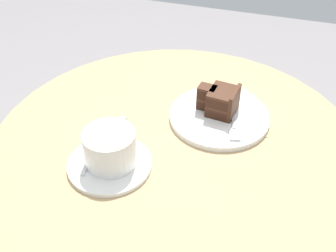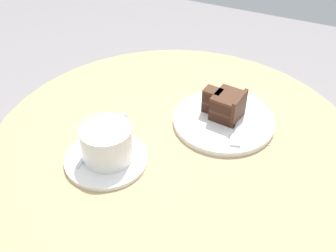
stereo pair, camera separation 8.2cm
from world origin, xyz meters
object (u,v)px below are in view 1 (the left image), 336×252
Objects in this scene: teaspoon at (95,151)px; napkin at (225,111)px; fork at (234,124)px; coffee_cup at (110,147)px; cake_slice at (221,101)px; cake_plate at (219,116)px; saucer at (110,164)px.

teaspoon is 0.31m from napkin.
fork is 0.06m from napkin.
coffee_cup reaches higher than cake_slice.
coffee_cup reaches higher than teaspoon.
teaspoon reaches higher than napkin.
cake_slice is at bearing -147.40° from fork.
cake_slice is (0.01, 0.00, 0.03)m from cake_plate.
napkin is (0.24, -0.18, -0.00)m from saucer.
cake_plate is at bearing -40.12° from coffee_cup.
fork is at bearing -61.57° from teaspoon.
coffee_cup is 0.61× the size of cake_plate.
cake_slice is 0.42× the size of napkin.
fork reaches higher than cake_plate.
coffee_cup is 0.27m from cake_slice.
coffee_cup is 0.27m from cake_plate.
fork is at bearing -133.88° from cake_slice.
napkin is (0.03, -0.01, -0.00)m from cake_plate.
cake_plate is at bearing -39.61° from saucer.
coffee_cup is 1.21× the size of teaspoon.
napkin is (0.23, -0.18, -0.04)m from coffee_cup.
saucer is at bearing 142.13° from cake_slice.
teaspoon is at bearing 70.27° from coffee_cup.
fork is at bearing -151.66° from napkin.
teaspoon is at bearing 134.34° from napkin.
cake_plate is (0.20, -0.17, -0.04)m from coffee_cup.
saucer is 1.16× the size of fork.
fork is at bearing -125.67° from cake_plate.
teaspoon reaches higher than cake_plate.
fork is (0.16, -0.25, 0.00)m from teaspoon.
coffee_cup is (0.01, -0.00, 0.04)m from saucer.
saucer is 0.05m from teaspoon.
saucer is 0.74× the size of cake_plate.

